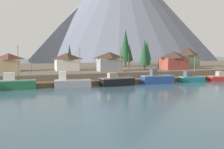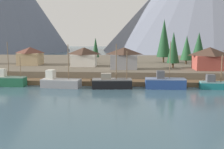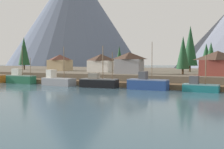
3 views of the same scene
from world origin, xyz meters
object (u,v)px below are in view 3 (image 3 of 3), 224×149
object	(u,v)px
fishing_boat_green	(20,78)
conifer_near_left	(190,46)
fishing_boat_blue	(148,84)
conifer_back_right	(183,53)
conifer_centre	(119,56)
house_grey	(129,63)
house_tan	(60,62)
conifer_near_right	(211,55)
conifer_mid_right	(206,54)
fishing_boat_teal	(200,87)
conifer_mid_left	(24,51)
fishing_boat_grey	(58,81)
fishing_boat_black	(99,82)
house_white	(101,63)
house_red	(218,63)

from	to	relation	value
fishing_boat_green	conifer_near_left	size ratio (longest dim) A/B	0.71
fishing_boat_blue	conifer_back_right	xyz separation A→B (m)	(3.94, 15.77, 6.63)
conifer_centre	house_grey	bearing A→B (deg)	-57.64
house_tan	conifer_near_right	size ratio (longest dim) A/B	0.76
conifer_mid_right	conifer_back_right	world-z (taller)	conifer_back_right
fishing_boat_teal	conifer_mid_left	size ratio (longest dim) A/B	0.61
conifer_mid_right	conifer_centre	bearing A→B (deg)	-158.49
conifer_near_right	conifer_back_right	xyz separation A→B (m)	(-5.45, -10.24, 0.56)
fishing_boat_green	conifer_back_right	size ratio (longest dim) A/B	1.02
fishing_boat_blue	conifer_mid_left	bearing A→B (deg)	157.99
fishing_boat_grey	conifer_mid_right	distance (m)	47.01
conifer_near_left	conifer_centre	bearing A→B (deg)	-169.65
fishing_boat_blue	fishing_boat_teal	xyz separation A→B (m)	(10.36, 0.18, -0.20)
fishing_boat_green	fishing_boat_black	xyz separation A→B (m)	(23.04, -0.70, -0.17)
fishing_boat_green	house_white	world-z (taller)	fishing_boat_green
fishing_boat_teal	house_white	xyz separation A→B (m)	(-30.39, 17.79, 4.15)
conifer_back_right	fishing_boat_green	bearing A→B (deg)	-157.83
conifer_mid_left	house_white	bearing A→B (deg)	-6.20
fishing_boat_grey	house_red	bearing A→B (deg)	26.35
house_white	conifer_mid_right	world-z (taller)	conifer_mid_right
house_grey	fishing_boat_blue	bearing A→B (deg)	-53.60
house_tan	conifer_near_left	bearing A→B (deg)	13.84
fishing_boat_grey	house_white	bearing A→B (deg)	89.54
fishing_boat_teal	house_red	xyz separation A→B (m)	(1.99, 12.30, 4.35)
conifer_mid_left	conifer_mid_right	distance (m)	60.62
fishing_boat_blue	house_white	world-z (taller)	fishing_boat_blue
house_white	house_grey	world-z (taller)	house_grey
fishing_boat_teal	house_tan	world-z (taller)	house_tan
house_tan	conifer_mid_left	distance (m)	16.25
fishing_boat_green	conifer_near_left	xyz separation A→B (m)	(37.27, 29.82, 8.84)
fishing_boat_teal	conifer_mid_right	distance (m)	36.63
fishing_boat_green	house_grey	bearing A→B (deg)	26.22
fishing_boat_blue	conifer_near_right	bearing A→B (deg)	70.57
conifer_near_left	conifer_near_right	bearing A→B (deg)	-33.11
fishing_boat_black	conifer_near_left	bearing A→B (deg)	60.25
fishing_boat_teal	house_grey	distance (m)	22.96
house_tan	conifer_near_right	distance (m)	45.93
conifer_near_left	conifer_back_right	xyz separation A→B (m)	(0.79, -14.31, -2.30)
fishing_boat_green	fishing_boat_blue	xyz separation A→B (m)	(34.12, -0.27, -0.09)
fishing_boat_grey	conifer_mid_left	size ratio (longest dim) A/B	0.80
fishing_boat_grey	conifer_centre	size ratio (longest dim) A/B	1.16
conifer_near_right	fishing_boat_grey	bearing A→B (deg)	-139.96
fishing_boat_grey	house_red	xyz separation A→B (m)	(34.41, 12.88, 4.21)
fishing_boat_black	house_tan	xyz separation A→B (m)	(-25.06, 20.84, 3.99)
conifer_near_left	conifer_mid_left	size ratio (longest dim) A/B	1.19
fishing_boat_teal	house_white	distance (m)	35.45
fishing_boat_black	fishing_boat_blue	world-z (taller)	fishing_boat_blue
fishing_boat_black	fishing_boat_teal	world-z (taller)	fishing_boat_black
conifer_centre	conifer_mid_right	bearing A→B (deg)	21.51
house_tan	conifer_centre	xyz separation A→B (m)	(18.26, 5.84, 2.17)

